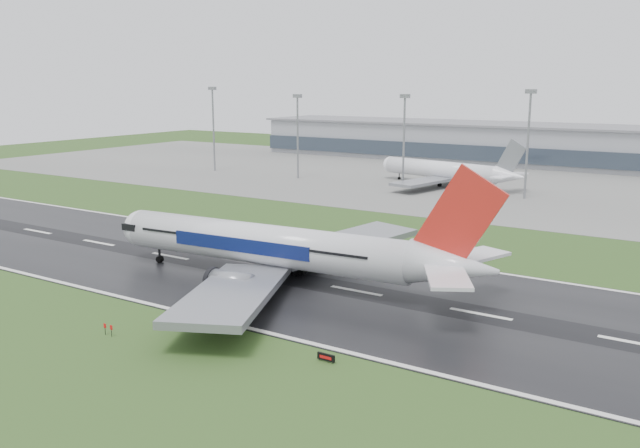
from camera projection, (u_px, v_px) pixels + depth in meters
The scene contains 11 objects.
ground at pixel (255, 272), 115.01m from camera, with size 520.00×520.00×0.00m, color #274519.
runway at pixel (255, 272), 115.00m from camera, with size 400.00×45.00×0.10m, color black.
apron at pixel (491, 183), 218.25m from camera, with size 400.00×130.00×0.08m, color slate.
terminal at pixel (541, 146), 266.27m from camera, with size 240.00×36.00×15.00m, color gray.
main_airliner at pixel (287, 223), 106.62m from camera, with size 67.69×64.46×19.98m, color silver, non-canonical shape.
parked_airliner at pixel (446, 161), 211.08m from camera, with size 52.39×48.78×15.36m, color white, non-canonical shape.
runway_sign at pixel (326, 358), 77.96m from camera, with size 2.30×0.26×1.04m, color black, non-canonical shape.
floodmast_0 at pixel (214, 131), 245.19m from camera, with size 0.64×0.64×29.37m, color gray.
floodmast_1 at pixel (298, 139), 225.88m from camera, with size 0.64×0.64×27.04m, color gray.
floodmast_2 at pixel (404, 144), 205.19m from camera, with size 0.64×0.64×27.40m, color gray.
floodmast_3 at pixel (528, 147), 185.27m from camera, with size 0.64×0.64×29.02m, color gray.
Camera 1 is at (68.89, -87.54, 31.83)m, focal length 37.64 mm.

